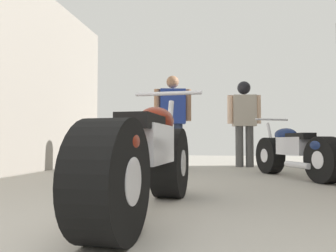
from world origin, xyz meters
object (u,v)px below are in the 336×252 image
object	(u,v)px
motorcycle_black_naked	(295,152)
motorcycle_maroon_cruiser	(147,158)
mechanic_with_helmet	(244,115)
mechanic_in_blue	(173,116)

from	to	relation	value
motorcycle_black_naked	motorcycle_maroon_cruiser	bearing A→B (deg)	-120.11
motorcycle_black_naked	mechanic_with_helmet	distance (m)	2.18
motorcycle_black_naked	mechanic_with_helmet	xyz separation A→B (m)	(-0.57, 1.99, 0.68)
mechanic_in_blue	mechanic_with_helmet	world-z (taller)	same
motorcycle_black_naked	mechanic_in_blue	bearing A→B (deg)	148.43
mechanic_with_helmet	motorcycle_maroon_cruiser	bearing A→B (deg)	-101.68
motorcycle_maroon_cruiser	mechanic_in_blue	world-z (taller)	mechanic_in_blue
mechanic_with_helmet	motorcycle_black_naked	bearing A→B (deg)	-73.92
motorcycle_maroon_cruiser	mechanic_with_helmet	world-z (taller)	mechanic_with_helmet
motorcycle_maroon_cruiser	mechanic_in_blue	xyz separation A→B (m)	(-0.40, 3.83, 0.59)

